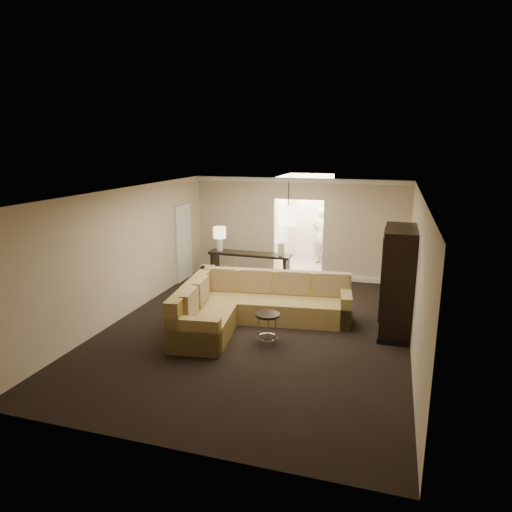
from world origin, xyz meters
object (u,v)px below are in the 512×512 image
(sectional_sofa, at_px, (251,306))
(armoire, at_px, (397,283))
(console_table, at_px, (250,265))
(coffee_table, at_px, (267,303))
(drink_table, at_px, (267,322))
(person, at_px, (322,233))

(sectional_sofa, height_order, armoire, armoire)
(console_table, bearing_deg, coffee_table, -61.40)
(sectional_sofa, relative_size, drink_table, 5.93)
(console_table, distance_m, armoire, 4.42)
(coffee_table, relative_size, person, 0.64)
(sectional_sofa, bearing_deg, drink_table, -61.43)
(person, bearing_deg, sectional_sofa, 98.72)
(coffee_table, xyz_separation_m, person, (0.51, 4.63, 0.79))
(armoire, height_order, person, armoire)
(sectional_sofa, distance_m, coffee_table, 0.81)
(drink_table, bearing_deg, coffee_table, 105.43)
(coffee_table, xyz_separation_m, armoire, (2.75, -0.32, 0.81))
(coffee_table, relative_size, drink_table, 2.19)
(coffee_table, height_order, person, person)
(sectional_sofa, relative_size, person, 1.73)
(sectional_sofa, xyz_separation_m, coffee_table, (0.15, 0.78, -0.19))
(console_table, relative_size, drink_table, 3.83)
(sectional_sofa, xyz_separation_m, armoire, (2.90, 0.46, 0.62))
(console_table, height_order, armoire, armoire)
(armoire, distance_m, person, 5.43)
(armoire, bearing_deg, sectional_sofa, -170.94)
(coffee_table, bearing_deg, person, 83.72)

